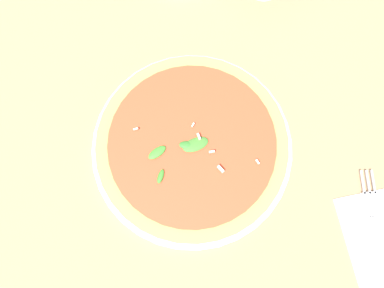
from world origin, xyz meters
The scene contains 4 objects.
ground_plane centered at (0.00, 0.00, 0.00)m, with size 6.00×6.00×0.00m, color #9E7A56.
pizza_arugula_main centered at (0.03, -0.03, 0.02)m, with size 0.35×0.35×0.05m.
napkin centered at (-0.24, -0.24, 0.00)m, with size 0.17×0.13×0.01m.
fork centered at (-0.24, -0.25, 0.01)m, with size 0.20×0.10×0.00m.
Camera 1 is at (-0.11, 0.03, 0.65)m, focal length 35.00 mm.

